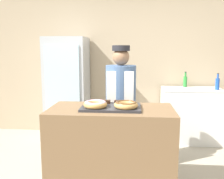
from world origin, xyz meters
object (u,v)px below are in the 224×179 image
(brownie_back_left, at_px, (107,102))
(donut_chocolate_glaze, at_px, (126,104))
(bottle_green, at_px, (185,81))
(bottle_blue, at_px, (217,83))
(baker_person, at_px, (121,106))
(brownie_back_right, at_px, (118,102))
(serving_tray, at_px, (111,107))
(donut_light_glaze, at_px, (95,104))
(beverage_fridge, at_px, (68,89))
(chest_freezer, at_px, (191,115))

(brownie_back_left, bearing_deg, donut_chocolate_glaze, -43.05)
(bottle_green, height_order, bottle_blue, bottle_blue)
(baker_person, bearing_deg, brownie_back_right, -90.71)
(serving_tray, xyz_separation_m, donut_chocolate_glaze, (0.15, -0.07, 0.05))
(donut_light_glaze, height_order, bottle_green, bottle_green)
(brownie_back_left, height_order, brownie_back_right, same)
(brownie_back_right, height_order, beverage_fridge, beverage_fridge)
(serving_tray, height_order, brownie_back_right, brownie_back_right)
(beverage_fridge, bearing_deg, bottle_blue, -1.84)
(bottle_green, distance_m, bottle_blue, 0.53)
(bottle_blue, bearing_deg, brownie_back_left, -137.11)
(brownie_back_right, relative_size, baker_person, 0.05)
(baker_person, bearing_deg, bottle_green, 50.58)
(donut_light_glaze, height_order, brownie_back_right, donut_light_glaze)
(bottle_blue, bearing_deg, serving_tray, -133.69)
(donut_light_glaze, distance_m, donut_chocolate_glaze, 0.31)
(baker_person, bearing_deg, brownie_back_left, -103.87)
(donut_light_glaze, relative_size, chest_freezer, 0.24)
(donut_chocolate_glaze, bearing_deg, serving_tray, 156.40)
(donut_light_glaze, xyz_separation_m, beverage_fridge, (-0.77, 1.81, -0.13))
(baker_person, bearing_deg, chest_freezer, 43.94)
(brownie_back_left, xyz_separation_m, bottle_blue, (1.65, 1.53, 0.02))
(baker_person, height_order, beverage_fridge, beverage_fridge)
(baker_person, height_order, bottle_green, baker_person)
(donut_light_glaze, relative_size, bottle_blue, 0.89)
(donut_chocolate_glaze, height_order, bottle_blue, bottle_blue)
(serving_tray, xyz_separation_m, brownie_back_left, (-0.06, 0.13, 0.03))
(donut_chocolate_glaze, relative_size, baker_person, 0.15)
(brownie_back_right, bearing_deg, beverage_fridge, 121.27)
(brownie_back_left, xyz_separation_m, baker_person, (0.13, 0.51, -0.16))
(brownie_back_left, distance_m, brownie_back_right, 0.12)
(donut_chocolate_glaze, distance_m, brownie_back_right, 0.22)
(donut_chocolate_glaze, distance_m, chest_freezer, 2.18)
(baker_person, distance_m, bottle_green, 1.69)
(brownie_back_right, xyz_separation_m, chest_freezer, (1.16, 1.62, -0.54))
(donut_light_glaze, height_order, chest_freezer, donut_light_glaze)
(beverage_fridge, xyz_separation_m, chest_freezer, (2.14, 0.01, -0.43))
(brownie_back_right, xyz_separation_m, beverage_fridge, (-0.98, 1.62, -0.11))
(chest_freezer, xyz_separation_m, bottle_blue, (0.37, -0.09, 0.56))
(brownie_back_left, bearing_deg, baker_person, 76.13)
(beverage_fridge, height_order, bottle_blue, beverage_fridge)
(donut_light_glaze, xyz_separation_m, bottle_green, (1.28, 2.01, -0.00))
(donut_chocolate_glaze, xyz_separation_m, brownie_back_right, (-0.09, 0.20, -0.02))
(donut_light_glaze, height_order, baker_person, baker_person)
(chest_freezer, relative_size, bottle_blue, 3.68)
(chest_freezer, distance_m, bottle_green, 0.59)
(donut_chocolate_glaze, xyz_separation_m, brownie_back_left, (-0.21, 0.20, -0.02))
(serving_tray, relative_size, brownie_back_right, 8.09)
(donut_light_glaze, distance_m, bottle_green, 2.38)
(brownie_back_right, bearing_deg, brownie_back_left, 180.00)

